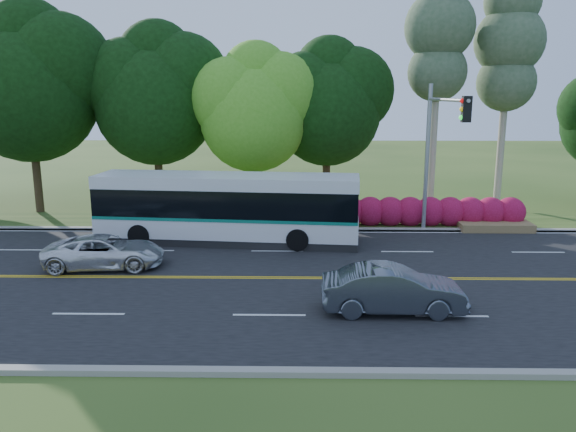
{
  "coord_description": "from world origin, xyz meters",
  "views": [
    {
      "loc": [
        0.33,
        -19.39,
        6.59
      ],
      "look_at": [
        -0.02,
        2.0,
        1.88
      ],
      "focal_mm": 35.0,
      "sensor_mm": 36.0,
      "label": 1
    }
  ],
  "objects_px": {
    "traffic_signal": "(438,137)",
    "sedan": "(393,290)",
    "suv": "(105,252)",
    "transit_bus": "(227,209)"
  },
  "relations": [
    {
      "from": "transit_bus",
      "to": "suv",
      "type": "relative_size",
      "value": 2.64
    },
    {
      "from": "suv",
      "to": "traffic_signal",
      "type": "bearing_deg",
      "value": -77.87
    },
    {
      "from": "sedan",
      "to": "traffic_signal",
      "type": "bearing_deg",
      "value": -20.58
    },
    {
      "from": "traffic_signal",
      "to": "suv",
      "type": "bearing_deg",
      "value": -162.54
    },
    {
      "from": "transit_bus",
      "to": "sedan",
      "type": "xyz_separation_m",
      "value": [
        6.04,
        -8.19,
        -0.79
      ]
    },
    {
      "from": "traffic_signal",
      "to": "sedan",
      "type": "distance_m",
      "value": 9.98
    },
    {
      "from": "traffic_signal",
      "to": "transit_bus",
      "type": "xyz_separation_m",
      "value": [
        -9.27,
        -0.39,
        -3.15
      ]
    },
    {
      "from": "sedan",
      "to": "suv",
      "type": "distance_m",
      "value": 11.16
    },
    {
      "from": "traffic_signal",
      "to": "sedan",
      "type": "height_order",
      "value": "traffic_signal"
    },
    {
      "from": "traffic_signal",
      "to": "sedan",
      "type": "bearing_deg",
      "value": -110.67
    }
  ]
}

